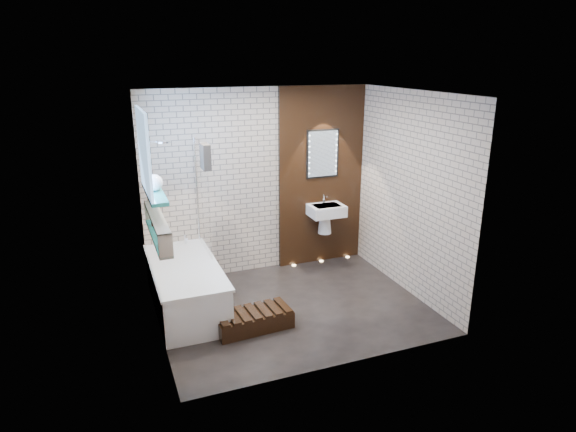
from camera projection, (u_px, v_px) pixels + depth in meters
name	position (u px, v px, depth m)	size (l,w,h in m)	color
ground	(292.00, 307.00, 6.21)	(3.20, 3.20, 0.00)	black
room_shell	(293.00, 207.00, 5.81)	(3.24, 3.20, 2.60)	#BEAA97
walnut_panel	(321.00, 177.00, 7.26)	(1.30, 0.06, 2.60)	black
clerestory_window	(146.00, 161.00, 5.40)	(0.18, 1.00, 0.94)	#7FADE0
display_niche	(157.00, 227.00, 5.45)	(0.14, 1.30, 0.26)	teal
bathtub	(186.00, 287.00, 6.10)	(0.79, 1.74, 0.70)	white
bath_screen	(203.00, 197.00, 6.31)	(0.01, 0.78, 1.40)	white
towel	(205.00, 157.00, 5.88)	(0.09, 0.23, 0.31)	black
shower_head	(163.00, 142.00, 5.99)	(0.18, 0.18, 0.02)	silver
washbasin	(326.00, 214.00, 7.25)	(0.50, 0.36, 0.58)	white
led_mirror	(323.00, 154.00, 7.12)	(0.50, 0.02, 0.70)	black
walnut_step	(253.00, 321.00, 5.71)	(0.87, 0.39, 0.19)	black
niche_bottles	(157.00, 228.00, 5.53)	(0.06, 0.76, 0.15)	maroon
sill_vases	(154.00, 183.00, 5.53)	(0.19, 0.19, 0.19)	white
floor_uplights	(321.00, 261.00, 7.60)	(0.96, 0.06, 0.01)	#FFD899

